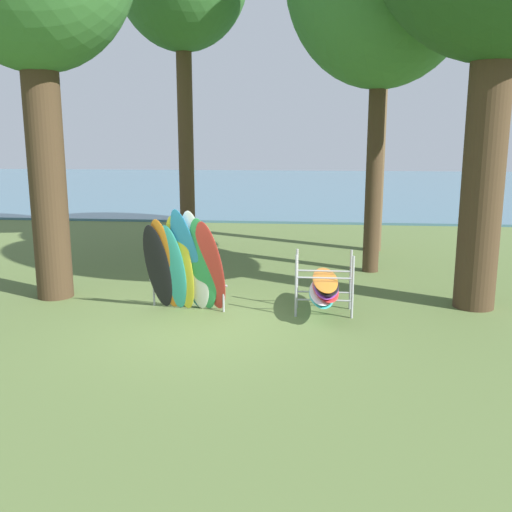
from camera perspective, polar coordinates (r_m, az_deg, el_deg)
ground_plane at (r=11.05m, az=-5.02°, el=-6.76°), size 80.00×80.00×0.00m
lake_water at (r=41.46m, az=2.84°, el=6.99°), size 80.00×36.00×0.10m
leaning_board_pile at (r=11.53m, az=-7.11°, el=-0.89°), size 1.79×1.05×2.18m
board_storage_rack at (r=11.63m, az=6.80°, el=-3.02°), size 1.15×2.13×1.25m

